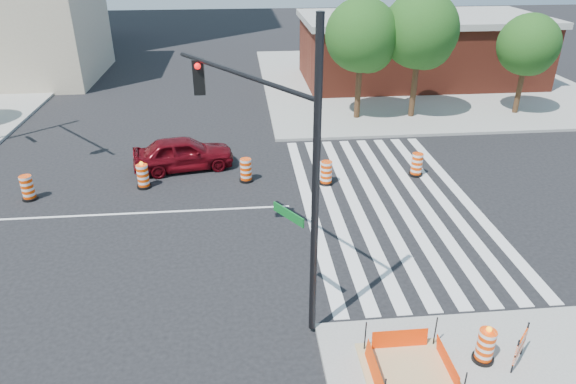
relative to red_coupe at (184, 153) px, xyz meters
name	(u,v)px	position (x,y,z in m)	size (l,w,h in m)	color
ground	(107,215)	(-2.63, -4.08, -0.75)	(120.00, 120.00, 0.00)	black
sidewalk_ne	(416,81)	(15.37, 13.92, -0.68)	(22.00, 22.00, 0.15)	gray
crosswalk_east	(387,201)	(8.32, -4.08, -0.75)	(6.75, 13.50, 0.01)	silver
lane_centerline	(107,215)	(-2.63, -4.08, -0.75)	(14.00, 0.12, 0.01)	silver
excavation_pit	(410,372)	(6.37, -13.08, -0.53)	(2.20, 2.20, 0.90)	tan
brick_storefront	(419,49)	(15.37, 13.92, 1.56)	(16.50, 8.50, 4.60)	maroon
red_coupe	(184,153)	(0.00, 0.00, 0.00)	(1.78, 4.43, 1.51)	#55070E
signal_pole_se	(271,142)	(3.35, -9.80, 4.19)	(3.43, 5.19, 8.06)	black
pit_drum	(485,346)	(8.31, -12.79, -0.17)	(0.53, 0.53, 1.05)	black
barricade	(520,346)	(9.08, -12.98, -0.05)	(0.63, 0.65, 1.02)	#F84105
tree_north_c	(362,40)	(9.33, 6.08, 3.73)	(3.93, 3.93, 6.68)	#382314
tree_north_d	(420,35)	(12.51, 6.00, 3.95)	(4.12, 4.12, 7.00)	#382314
tree_north_e	(528,48)	(18.82, 6.02, 3.11)	(3.41, 3.39, 5.76)	#382314
median_drum_2	(28,189)	(-5.96, -2.47, -0.28)	(0.60, 0.60, 1.02)	black
median_drum_3	(143,177)	(-1.55, -1.81, -0.27)	(0.60, 0.60, 1.18)	black
median_drum_4	(246,171)	(2.76, -1.60, -0.28)	(0.60, 0.60, 1.02)	black
median_drum_5	(326,174)	(6.14, -2.22, -0.28)	(0.60, 0.60, 1.02)	black
median_drum_6	(417,165)	(10.24, -1.74, -0.28)	(0.60, 0.60, 1.02)	black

